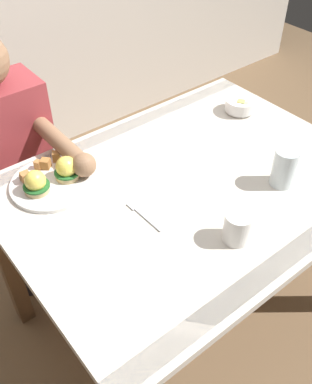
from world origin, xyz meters
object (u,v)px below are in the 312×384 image
Objects in this scene: eggs_benedict_plate at (51,179)px; water_glass_near at (284,169)px; fruit_bowl at (240,105)px; coffee_mug at (238,226)px; diner_person at (11,160)px; dining_table at (189,206)px; fork at (143,214)px.

water_glass_near reaches higher than eggs_benedict_plate.
water_glass_near is (0.59, -0.46, 0.03)m from eggs_benedict_plate.
coffee_mug is at bearing -137.29° from fruit_bowl.
water_glass_near is at bearing -52.40° from diner_person.
dining_table is 7.72× the size of fork.
diner_person is at bearing 104.55° from fork.
coffee_mug reaches higher than dining_table.
dining_table is 9.19× the size of water_glass_near.
eggs_benedict_plate is at bearing -87.64° from diner_person.
eggs_benedict_plate is 0.81m from fruit_bowl.
coffee_mug is at bearing -60.61° from eggs_benedict_plate.
fruit_bowl is at bearing 18.92° from fork.
water_glass_near reaches higher than fork.
water_glass_near is 1.00m from diner_person.
fork is at bearing 159.73° from water_glass_near.
fruit_bowl is 0.77× the size of fork.
eggs_benedict_plate is 1.74× the size of fork.
diner_person is (-0.31, 0.86, -0.14)m from coffee_mug.
fork is at bearing -75.45° from diner_person.
dining_table is 0.47m from eggs_benedict_plate.
fork is (0.15, -0.29, -0.02)m from eggs_benedict_plate.
dining_table is at bearing -155.36° from fruit_bowl.
water_glass_near is at bearing -38.88° from dining_table.
coffee_mug is at bearing -103.01° from dining_table.
dining_table is 1.05× the size of diner_person.
coffee_mug is (-0.06, -0.26, 0.16)m from dining_table.
eggs_benedict_plate is at bearing 119.39° from coffee_mug.
fruit_bowl is 0.11× the size of diner_person.
water_glass_near is at bearing 15.07° from coffee_mug.
diner_person is (-0.01, 0.33, -0.12)m from eggs_benedict_plate.
eggs_benedict_plate is 0.35m from diner_person.
fork is at bearing -161.08° from fruit_bowl.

